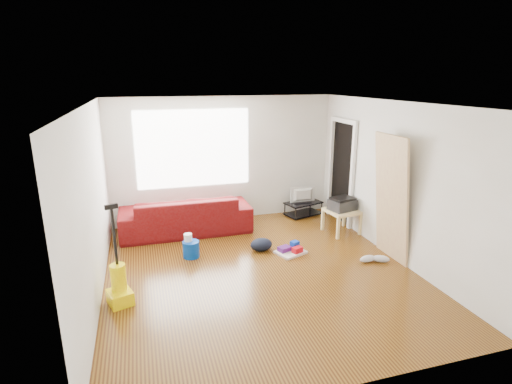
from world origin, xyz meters
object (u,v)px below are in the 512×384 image
object	(u,v)px
sofa	(187,232)
tv_stand	(303,208)
cleaning_tray	(291,250)
backpack	(261,250)
vacuum	(119,285)
side_table	(342,213)
bucket	(191,257)

from	to	relation	value
sofa	tv_stand	bearing A→B (deg)	-173.89
cleaning_tray	backpack	bearing A→B (deg)	151.63
vacuum	backpack	bearing A→B (deg)	6.30
tv_stand	vacuum	xyz separation A→B (m)	(-3.65, -2.55, 0.09)
backpack	side_table	bearing A→B (deg)	5.73
bucket	backpack	bearing A→B (deg)	-3.62
bucket	backpack	xyz separation A→B (m)	(1.18, -0.07, 0.00)
side_table	vacuum	bearing A→B (deg)	-160.23
backpack	vacuum	xyz separation A→B (m)	(-2.25, -1.06, 0.25)
sofa	tv_stand	xyz separation A→B (m)	(2.52, 0.27, 0.15)
side_table	bucket	bearing A→B (deg)	-174.26
sofa	cleaning_tray	bearing A→B (deg)	137.01
vacuum	cleaning_tray	bearing A→B (deg)	-2.06
tv_stand	cleaning_tray	world-z (taller)	tv_stand
tv_stand	side_table	xyz separation A→B (m)	(0.30, -1.13, 0.23)
sofa	vacuum	xyz separation A→B (m)	(-1.13, -2.28, 0.25)
sofa	vacuum	bearing A→B (deg)	63.63
tv_stand	cleaning_tray	distance (m)	1.98
tv_stand	bucket	bearing A→B (deg)	-167.06
side_table	bucket	size ratio (longest dim) A/B	2.31
vacuum	bucket	bearing A→B (deg)	27.69
side_table	vacuum	world-z (taller)	vacuum
bucket	sofa	bearing A→B (deg)	87.15
sofa	tv_stand	distance (m)	2.54
sofa	backpack	distance (m)	1.66
sofa	vacuum	size ratio (longest dim) A/B	1.81
cleaning_tray	vacuum	bearing A→B (deg)	-163.25
bucket	cleaning_tray	xyz separation A→B (m)	(1.63, -0.32, 0.05)
vacuum	side_table	bearing A→B (deg)	0.96
tv_stand	side_table	bearing A→B (deg)	-90.99
sofa	side_table	distance (m)	2.97
sofa	backpack	xyz separation A→B (m)	(1.12, -1.22, 0.00)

